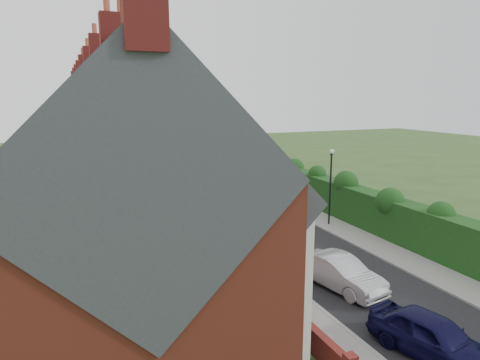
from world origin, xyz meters
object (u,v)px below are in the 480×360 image
object	(u,v)px
car_grey	(161,162)
horse_cart	(239,185)
lamppost	(331,177)
car_navy	(433,337)
car_white	(242,211)
car_beige	(175,172)
car_silver_b	(239,226)
car_green	(187,188)
horse	(249,197)
car_red	(191,182)
car_silver_a	(339,272)

from	to	relation	value
car_grey	horse_cart	xyz separation A→B (m)	(2.60, -18.22, 0.56)
lamppost	horse_cart	world-z (taller)	lamppost
car_navy	car_white	bearing A→B (deg)	75.69
car_navy	car_beige	xyz separation A→B (m)	(-0.28, 33.60, 0.03)
lamppost	horse_cart	bearing A→B (deg)	109.00
car_silver_b	horse_cart	bearing A→B (deg)	53.11
car_white	car_green	xyz separation A→B (m)	(-1.40, 8.97, -0.03)
car_green	horse_cart	world-z (taller)	horse_cart
car_white	horse	size ratio (longest dim) A/B	2.58
car_grey	car_green	bearing A→B (deg)	-82.11
car_silver_b	car_grey	size ratio (longest dim) A/B	0.85
car_beige	horse	bearing A→B (deg)	-90.42
car_red	car_silver_a	bearing A→B (deg)	-97.23
lamppost	car_red	size ratio (longest dim) A/B	1.15
car_white	car_red	size ratio (longest dim) A/B	1.06
car_silver_b	car_white	size ratio (longest dim) A/B	0.98
car_silver_b	horse	xyz separation A→B (m)	(3.43, 6.27, 0.13)
car_silver_a	car_silver_b	world-z (taller)	car_silver_a
car_silver_b	car_red	world-z (taller)	car_red
car_green	car_navy	bearing A→B (deg)	-95.83
car_red	horse_cart	xyz separation A→B (m)	(2.45, -5.83, 0.62)
car_white	car_beige	world-z (taller)	car_beige
car_white	car_navy	bearing A→B (deg)	-101.74
car_silver_a	car_green	size ratio (longest dim) A/B	1.14
car_red	car_silver_b	bearing A→B (deg)	-102.27
lamppost	car_silver_a	xyz separation A→B (m)	(-5.00, -8.20, -2.56)
car_green	horse_cart	xyz separation A→B (m)	(3.43, -3.58, 0.69)
car_grey	horse	distance (m)	20.39
car_green	car_beige	xyz separation A→B (m)	(0.86, 7.60, 0.11)
car_silver_a	car_silver_b	distance (m)	8.67
car_navy	car_white	distance (m)	17.03
lamppost	car_green	distance (m)	14.03
horse_cart	car_white	bearing A→B (deg)	-110.63
car_grey	car_white	bearing A→B (deg)	-77.48
car_red	car_grey	xyz separation A→B (m)	(-0.15, 12.39, 0.06)
car_navy	car_white	size ratio (longest dim) A/B	0.92
car_white	horse_cart	distance (m)	5.81
car_white	car_grey	distance (m)	23.63
car_silver_a	car_green	bearing A→B (deg)	82.11
lamppost	car_white	bearing A→B (deg)	147.18
car_red	lamppost	bearing A→B (deg)	-77.73
lamppost	car_beige	distance (m)	20.71
car_beige	car_grey	size ratio (longest dim) A/B	1.02
car_red	horse_cart	distance (m)	6.36
lamppost	horse	distance (m)	7.68
car_navy	horse_cart	xyz separation A→B (m)	(2.29, 22.42, 0.61)
car_green	car_grey	bearing A→B (deg)	78.40
car_green	car_red	world-z (taller)	car_red
lamppost	car_beige	size ratio (longest dim) A/B	0.92
car_navy	horse	world-z (taller)	horse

